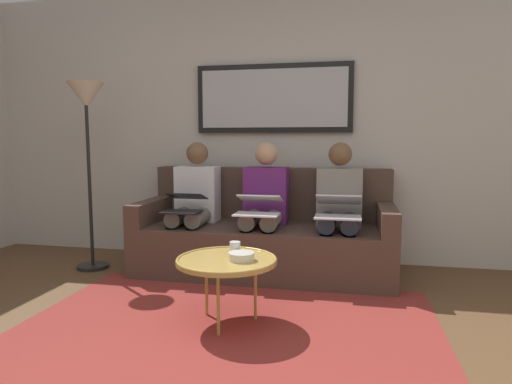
{
  "coord_description": "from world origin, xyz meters",
  "views": [
    {
      "loc": [
        -0.71,
        1.73,
        1.15
      ],
      "look_at": [
        0.0,
        -1.7,
        0.75
      ],
      "focal_mm": 31.4,
      "sensor_mm": 36.0,
      "label": 1
    }
  ],
  "objects_px": {
    "laptop_white": "(259,205)",
    "standing_lamp": "(87,116)",
    "coffee_table": "(227,261)",
    "person_left": "(339,206)",
    "person_right": "(194,202)",
    "bowl": "(241,256)",
    "laptop_silver": "(338,207)",
    "framed_mirror": "(273,98)",
    "couch": "(266,236)",
    "person_middle": "(264,204)",
    "cup": "(235,249)",
    "laptop_black": "(185,203)"
  },
  "relations": [
    {
      "from": "laptop_black",
      "to": "laptop_silver",
      "type": "bearing_deg",
      "value": -179.46
    },
    {
      "from": "cup",
      "to": "person_right",
      "type": "xyz_separation_m",
      "value": [
        0.65,
        -1.05,
        0.15
      ]
    },
    {
      "from": "coffee_table",
      "to": "person_left",
      "type": "bearing_deg",
      "value": -119.94
    },
    {
      "from": "bowl",
      "to": "laptop_silver",
      "type": "distance_m",
      "value": 1.11
    },
    {
      "from": "person_left",
      "to": "laptop_silver",
      "type": "height_order",
      "value": "person_left"
    },
    {
      "from": "bowl",
      "to": "laptop_white",
      "type": "bearing_deg",
      "value": -85.23
    },
    {
      "from": "person_middle",
      "to": "laptop_black",
      "type": "bearing_deg",
      "value": 20.52
    },
    {
      "from": "person_left",
      "to": "laptop_silver",
      "type": "relative_size",
      "value": 2.89
    },
    {
      "from": "laptop_white",
      "to": "standing_lamp",
      "type": "distance_m",
      "value": 1.72
    },
    {
      "from": "bowl",
      "to": "person_right",
      "type": "height_order",
      "value": "person_right"
    },
    {
      "from": "couch",
      "to": "laptop_silver",
      "type": "relative_size",
      "value": 5.59
    },
    {
      "from": "laptop_silver",
      "to": "standing_lamp",
      "type": "height_order",
      "value": "standing_lamp"
    },
    {
      "from": "laptop_black",
      "to": "bowl",
      "type": "bearing_deg",
      "value": 127.91
    },
    {
      "from": "couch",
      "to": "cup",
      "type": "relative_size",
      "value": 24.44
    },
    {
      "from": "laptop_black",
      "to": "standing_lamp",
      "type": "distance_m",
      "value": 1.17
    },
    {
      "from": "laptop_silver",
      "to": "cup",
      "type": "bearing_deg",
      "value": 52.51
    },
    {
      "from": "framed_mirror",
      "to": "standing_lamp",
      "type": "bearing_deg",
      "value": 22.94
    },
    {
      "from": "cup",
      "to": "laptop_black",
      "type": "distance_m",
      "value": 1.05
    },
    {
      "from": "laptop_silver",
      "to": "laptop_white",
      "type": "height_order",
      "value": "laptop_silver"
    },
    {
      "from": "laptop_white",
      "to": "standing_lamp",
      "type": "bearing_deg",
      "value": -1.43
    },
    {
      "from": "person_middle",
      "to": "standing_lamp",
      "type": "bearing_deg",
      "value": 7.31
    },
    {
      "from": "framed_mirror",
      "to": "standing_lamp",
      "type": "relative_size",
      "value": 0.89
    },
    {
      "from": "bowl",
      "to": "standing_lamp",
      "type": "height_order",
      "value": "standing_lamp"
    },
    {
      "from": "laptop_white",
      "to": "person_right",
      "type": "bearing_deg",
      "value": -20.37
    },
    {
      "from": "couch",
      "to": "coffee_table",
      "type": "bearing_deg",
      "value": 88.97
    },
    {
      "from": "framed_mirror",
      "to": "laptop_white",
      "type": "distance_m",
      "value": 1.15
    },
    {
      "from": "person_right",
      "to": "framed_mirror",
      "type": "bearing_deg",
      "value": -144.47
    },
    {
      "from": "bowl",
      "to": "standing_lamp",
      "type": "relative_size",
      "value": 0.1
    },
    {
      "from": "person_left",
      "to": "person_right",
      "type": "height_order",
      "value": "same"
    },
    {
      "from": "person_middle",
      "to": "cup",
      "type": "bearing_deg",
      "value": 90.43
    },
    {
      "from": "coffee_table",
      "to": "person_left",
      "type": "height_order",
      "value": "person_left"
    },
    {
      "from": "couch",
      "to": "bowl",
      "type": "xyz_separation_m",
      "value": [
        -0.08,
        1.23,
        0.13
      ]
    },
    {
      "from": "person_left",
      "to": "person_right",
      "type": "distance_m",
      "value": 1.28
    },
    {
      "from": "couch",
      "to": "coffee_table",
      "type": "xyz_separation_m",
      "value": [
        0.02,
        1.22,
        0.09
      ]
    },
    {
      "from": "couch",
      "to": "cup",
      "type": "xyz_separation_m",
      "value": [
        -0.01,
        1.12,
        0.15
      ]
    },
    {
      "from": "person_right",
      "to": "laptop_white",
      "type": "bearing_deg",
      "value": 159.63
    },
    {
      "from": "coffee_table",
      "to": "laptop_silver",
      "type": "relative_size",
      "value": 1.61
    },
    {
      "from": "cup",
      "to": "laptop_silver",
      "type": "relative_size",
      "value": 0.23
    },
    {
      "from": "person_left",
      "to": "laptop_white",
      "type": "xyz_separation_m",
      "value": [
        0.64,
        0.24,
        0.02
      ]
    },
    {
      "from": "person_right",
      "to": "coffee_table",
      "type": "bearing_deg",
      "value": 118.28
    },
    {
      "from": "laptop_silver",
      "to": "person_middle",
      "type": "xyz_separation_m",
      "value": [
        0.64,
        -0.23,
        -0.02
      ]
    },
    {
      "from": "bowl",
      "to": "laptop_silver",
      "type": "height_order",
      "value": "laptop_silver"
    },
    {
      "from": "standing_lamp",
      "to": "bowl",
      "type": "bearing_deg",
      "value": 149.42
    },
    {
      "from": "laptop_white",
      "to": "standing_lamp",
      "type": "height_order",
      "value": "standing_lamp"
    },
    {
      "from": "bowl",
      "to": "laptop_silver",
      "type": "relative_size",
      "value": 0.41
    },
    {
      "from": "couch",
      "to": "person_right",
      "type": "xyz_separation_m",
      "value": [
        0.64,
        0.07,
        0.3
      ]
    },
    {
      "from": "bowl",
      "to": "standing_lamp",
      "type": "distance_m",
      "value": 2.11
    },
    {
      "from": "coffee_table",
      "to": "bowl",
      "type": "height_order",
      "value": "bowl"
    },
    {
      "from": "laptop_black",
      "to": "person_left",
      "type": "bearing_deg",
      "value": -169.4
    },
    {
      "from": "laptop_black",
      "to": "standing_lamp",
      "type": "xyz_separation_m",
      "value": [
        0.91,
        -0.04,
        0.74
      ]
    }
  ]
}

